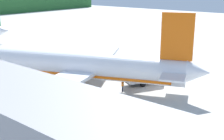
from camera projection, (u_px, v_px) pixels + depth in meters
The scene contains 6 objects.
ground at pixel (21, 47), 78.22m from camera, with size 240.00×320.00×0.20m, color #B7B5AD.
airliner_foreground at pixel (71, 65), 47.19m from camera, with size 33.40×39.72×11.90m.
service_truck_catering at pixel (145, 76), 48.71m from camera, with size 6.47×4.82×2.44m.
crew_loader_left at pixel (123, 85), 45.52m from camera, with size 0.62×0.33×1.73m.
crew_loader_right at pixel (24, 107), 37.61m from camera, with size 0.26×0.63×1.69m.
apron_guide_line at pixel (86, 95), 44.45m from camera, with size 0.30×60.00×0.01m, color yellow.
Camera 1 is at (-44.69, -18.72, 15.71)m, focal length 49.01 mm.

